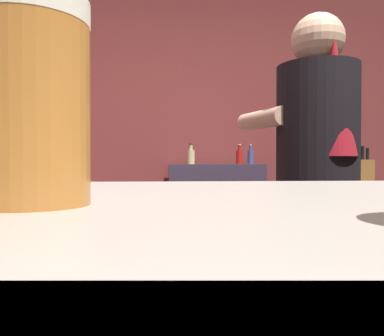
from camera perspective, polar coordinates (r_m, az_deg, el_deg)
wall_back at (r=3.60m, az=1.63°, el=5.25°), size 5.20×0.10×2.70m
prep_counter at (r=2.24m, az=14.90°, el=-15.53°), size 2.10×0.60×0.89m
back_shelf at (r=3.36m, az=3.47°, el=-8.48°), size 0.80×0.36×1.06m
bartender at (r=1.71m, az=18.11°, el=-2.33°), size 0.50×0.55×1.70m
knife_block at (r=2.38m, az=23.88°, el=-1.13°), size 0.10×0.08×0.28m
mixing_bowl at (r=2.06m, az=1.43°, el=-3.62°), size 0.18×0.18×0.05m
chefs_knife at (r=2.20m, az=20.86°, el=-3.95°), size 0.24×0.04×0.01m
pint_glass_far at (r=0.29m, az=-22.59°, el=8.82°), size 0.08×0.08×0.14m
bottle_hot_sauce at (r=3.32m, az=-0.16°, el=1.77°), size 0.06×0.06×0.18m
bottle_olive_oil at (r=3.36m, az=7.01°, el=1.72°), size 0.06×0.06×0.17m
bottle_vinegar at (r=3.43m, az=8.63°, el=1.71°), size 0.05×0.05×0.17m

